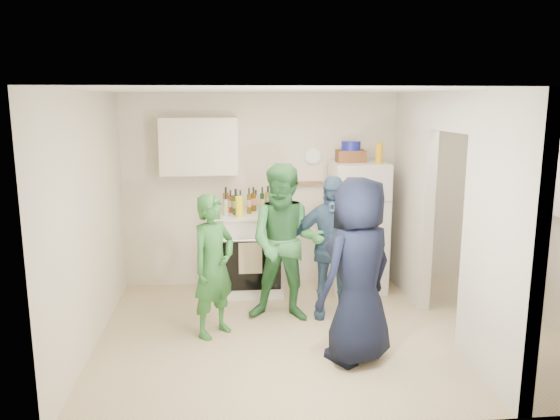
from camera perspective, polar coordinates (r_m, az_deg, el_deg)
The scene contains 38 objects.
floor at distance 5.92m, azimuth 5.32°, elevation -12.62°, with size 4.80×4.80×0.00m, color #C6B78C.
wall_back at distance 7.18m, azimuth 2.99°, elevation 2.12°, with size 4.80×4.80×0.00m, color silver.
wall_front at distance 3.93m, azimuth 10.28°, elevation -5.90°, with size 4.80×4.80×0.00m, color silver.
wall_left at distance 5.60m, azimuth -19.32°, elevation -1.17°, with size 3.40×3.40×0.00m, color silver.
wall_right at distance 6.44m, azimuth 27.03°, elevation -0.22°, with size 3.40×3.40×0.00m, color silver.
ceiling at distance 5.41m, azimuth 5.82°, elevation 12.33°, with size 4.80×4.80×0.00m, color white.
partition_pier_back at distance 6.89m, azimuth 13.65°, elevation 1.41°, with size 0.12×1.20×2.50m, color silver.
partition_pier_front at distance 4.91m, azimuth 21.98°, elevation -3.07°, with size 0.12×1.20×2.50m, color silver.
partition_header at distance 5.77m, azimuth 17.73°, elevation 9.81°, with size 0.12×1.00×0.40m, color silver.
stove at distance 6.95m, azimuth -3.24°, elevation -4.44°, with size 0.86×0.71×1.02m, color white.
upper_cabinet at distance 6.86m, azimuth -8.45°, elevation 6.62°, with size 0.95×0.34×0.70m, color silver.
fridge at distance 7.03m, azimuth 8.09°, elevation -1.74°, with size 0.68×0.66×1.65m, color silver.
wicker_basket at distance 6.91m, azimuth 7.39°, elevation 5.60°, with size 0.35×0.25×0.15m, color brown.
blue_bowl at distance 6.90m, azimuth 7.42°, elevation 6.68°, with size 0.24×0.24×0.11m, color navy.
yellow_cup_stack_top at distance 6.84m, azimuth 10.31°, elevation 5.88°, with size 0.09×0.09×0.25m, color gold.
wall_clock at distance 7.11m, azimuth 3.45°, elevation 5.68°, with size 0.22×0.22×0.03m, color white.
spice_shelf at distance 7.12m, azimuth 3.06°, elevation 2.85°, with size 0.35×0.08×0.03m, color olive.
nook_window at distance 6.53m, azimuth 26.27°, elevation 3.57°, with size 0.03×0.70×0.80m, color black.
nook_window_frame at distance 6.53m, azimuth 26.16°, elevation 3.57°, with size 0.04×0.76×0.86m, color white.
nook_valance at distance 6.48m, azimuth 26.24°, elevation 6.64°, with size 0.04×0.82×0.18m, color white.
yellow_cup_stack_stove at distance 6.58m, azimuth -4.27°, elevation 0.35°, with size 0.09×0.09×0.25m, color yellow.
red_cup at distance 6.63m, azimuth -1.33°, elevation -0.12°, with size 0.09×0.09×0.12m, color red.
person_green_left at distance 5.65m, azimuth -6.95°, elevation -5.83°, with size 0.54×0.36×1.48m, color #2F773A.
person_green_center at distance 5.97m, azimuth 0.64°, elevation -3.49°, with size 0.85×0.66×1.75m, color #3D8B4D.
person_denim at distance 6.10m, azimuth 5.32°, elevation -3.88°, with size 0.94×0.39×1.61m, color #3B5A81.
person_navy at distance 5.09m, azimuth 8.19°, elevation -6.31°, with size 0.85×0.55×1.74m, color black.
person_nook at distance 6.52m, azimuth 20.83°, elevation -3.90°, with size 1.00×0.57×1.54m, color black.
bottle_a at distance 6.90m, azimuth -5.67°, elevation 1.11°, with size 0.08×0.08×0.32m, color brown.
bottle_b at distance 6.72m, azimuth -4.65°, elevation 0.87°, with size 0.08×0.08×0.32m, color #29511B.
bottle_c at distance 6.94m, azimuth -4.16°, elevation 1.00°, with size 0.06×0.06×0.27m, color #B6BBC5.
bottle_d at distance 6.77m, azimuth -3.25°, elevation 0.98°, with size 0.06×0.06×0.32m, color brown.
bottle_e at distance 6.98m, azimuth -2.54°, elevation 1.05°, with size 0.07×0.07×0.26m, color silver.
bottle_f at distance 6.82m, azimuth -1.86°, elevation 1.07°, with size 0.06×0.06×0.32m, color #153513.
bottle_g at distance 6.96m, azimuth -1.27°, elevation 1.25°, with size 0.07×0.07×0.31m, color olive.
bottle_h at distance 6.66m, azimuth -5.69°, elevation 0.54°, with size 0.06×0.06×0.27m, color #A4A8B0.
bottle_i at distance 6.91m, azimuth -2.78°, elevation 1.15°, with size 0.07×0.07×0.31m, color #5C430F.
bottle_j at distance 6.72m, azimuth -0.69°, elevation 0.71°, with size 0.06×0.06×0.27m, color #23662B.
bottle_k at distance 6.84m, azimuth -5.19°, elevation 0.90°, with size 0.06×0.06×0.29m, color brown.
Camera 1 is at (-1.05, -5.31, 2.41)m, focal length 35.00 mm.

